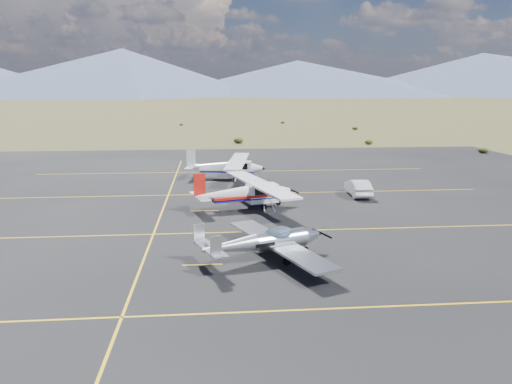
# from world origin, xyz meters

# --- Properties ---
(ground) EXTENTS (1600.00, 1600.00, 0.00)m
(ground) POSITION_xyz_m (0.00, 0.00, 0.00)
(ground) COLOR #383D1C
(ground) RESTS_ON ground
(apron) EXTENTS (72.00, 72.00, 0.02)m
(apron) POSITION_xyz_m (0.00, 7.00, 0.00)
(apron) COLOR black
(apron) RESTS_ON ground
(aircraft_low_wing) EXTENTS (6.74, 9.05, 2.00)m
(aircraft_low_wing) POSITION_xyz_m (0.28, -3.01, 0.96)
(aircraft_low_wing) COLOR silver
(aircraft_low_wing) RESTS_ON apron
(aircraft_cessna) EXTENTS (7.38, 10.95, 2.79)m
(aircraft_cessna) POSITION_xyz_m (-0.05, 7.88, 1.24)
(aircraft_cessna) COLOR white
(aircraft_cessna) RESTS_ON apron
(aircraft_plain) EXTENTS (6.64, 10.97, 2.77)m
(aircraft_plain) POSITION_xyz_m (-1.05, 19.84, 1.23)
(aircraft_plain) COLOR white
(aircraft_plain) RESTS_ON apron
(sedan) EXTENTS (1.54, 4.07, 1.33)m
(sedan) POSITION_xyz_m (9.33, 11.42, 0.67)
(sedan) COLOR silver
(sedan) RESTS_ON apron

